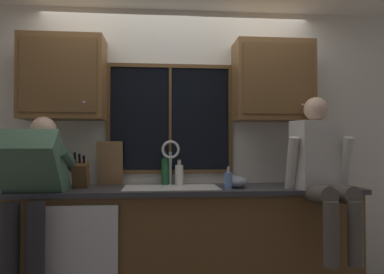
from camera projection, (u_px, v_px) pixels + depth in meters
name	position (u px, v px, depth m)	size (l,w,h in m)	color
back_wall	(177.00, 146.00, 3.46)	(5.40, 0.12, 2.55)	silver
window_glass	(170.00, 119.00, 3.40)	(1.10, 0.02, 0.95)	black
window_frame_top	(170.00, 66.00, 3.40)	(1.17, 0.02, 0.04)	brown
window_frame_bottom	(170.00, 172.00, 3.38)	(1.17, 0.02, 0.04)	brown
window_frame_left	(108.00, 118.00, 3.33)	(0.04, 0.02, 0.95)	brown
window_frame_right	(230.00, 119.00, 3.44)	(0.04, 0.02, 0.95)	brown
window_mullion_center	(170.00, 119.00, 3.38)	(0.02, 0.02, 0.95)	brown
lower_cabinet_run	(179.00, 244.00, 3.10)	(3.00, 0.58, 0.88)	brown
countertop	(179.00, 190.00, 3.09)	(3.06, 0.62, 0.04)	#38383D
dishwasher_front	(77.00, 256.00, 2.71)	(0.60, 0.02, 0.74)	white
upper_cabinet_left	(63.00, 78.00, 3.16)	(0.70, 0.36, 0.72)	brown
upper_cabinet_right	(273.00, 82.00, 3.33)	(0.70, 0.36, 0.72)	brown
sink	(171.00, 199.00, 3.09)	(0.80, 0.46, 0.21)	silver
faucet	(171.00, 157.00, 3.28)	(0.18, 0.09, 0.40)	silver
person_standing	(32.00, 190.00, 2.71)	(0.53, 0.71, 1.51)	#262628
person_sitting_on_counter	(322.00, 167.00, 2.94)	(0.54, 0.65, 1.26)	#595147
knife_block	(81.00, 175.00, 3.04)	(0.12, 0.18, 0.32)	brown
cutting_board	(110.00, 163.00, 3.25)	(0.23, 0.02, 0.40)	#997047
mixing_bowl	(235.00, 182.00, 3.09)	(0.21, 0.21, 0.10)	#8C99A8
soap_dispenser	(228.00, 180.00, 3.01)	(0.06, 0.07, 0.19)	#668CCC
bottle_green_glass	(179.00, 174.00, 3.27)	(0.07, 0.07, 0.24)	silver
bottle_tall_clear	(165.00, 171.00, 3.30)	(0.07, 0.07, 0.31)	#1E592D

